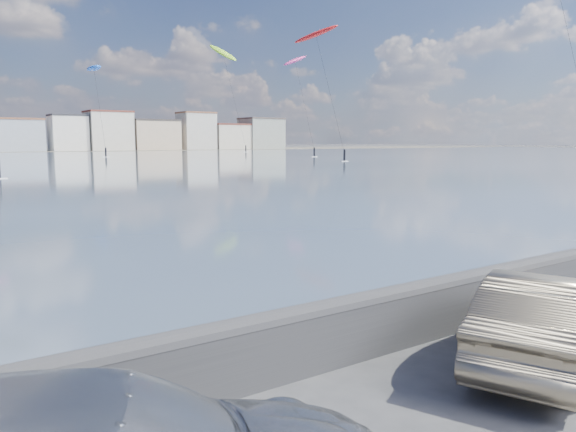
{
  "coord_description": "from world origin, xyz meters",
  "views": [
    {
      "loc": [
        -4.37,
        -3.77,
        3.48
      ],
      "look_at": [
        1.0,
        4.0,
        2.2
      ],
      "focal_mm": 35.0,
      "sensor_mm": 36.0,
      "label": 1
    }
  ],
  "objects": [
    {
      "name": "kitesurfer_13",
      "position": [
        75.61,
        145.13,
        28.33
      ],
      "size": [
        7.36,
        12.01,
        31.9
      ],
      "color": "#8CD826",
      "rests_on": "ground"
    },
    {
      "name": "kitesurfer_10",
      "position": [
        54.42,
        73.0,
        20.63
      ],
      "size": [
        5.5,
        10.78,
        22.66
      ],
      "color": "red",
      "rests_on": "ground"
    },
    {
      "name": "kitesurfer_7",
      "position": [
        30.85,
        119.12,
        18.31
      ],
      "size": [
        4.42,
        12.17,
        19.4
      ],
      "color": "blue",
      "rests_on": "ground"
    },
    {
      "name": "kitesurfer_16",
      "position": [
        68.47,
        98.72,
        20.25
      ],
      "size": [
        7.62,
        11.76,
        22.57
      ],
      "color": "#E5338C",
      "rests_on": "ground"
    },
    {
      "name": "car_champagne",
      "position": [
        3.75,
        0.93,
        0.72
      ],
      "size": [
        4.6,
        3.08,
        1.43
      ],
      "primitive_type": "imported",
      "rotation": [
        0.0,
        0.0,
        1.97
      ],
      "color": "tan",
      "rests_on": "ground"
    },
    {
      "name": "seawall",
      "position": [
        0.0,
        2.7,
        0.58
      ],
      "size": [
        400.0,
        0.36,
        1.08
      ],
      "color": "#28282B",
      "rests_on": "ground"
    }
  ]
}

